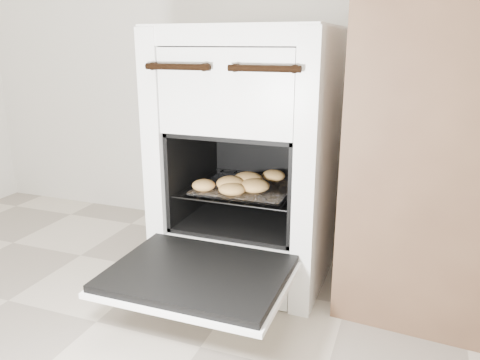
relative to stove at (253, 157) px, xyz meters
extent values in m
cube|color=white|center=(0.00, 0.01, 0.01)|extent=(0.54, 0.57, 0.82)
cylinder|color=black|center=(-0.13, -0.29, 0.31)|extent=(0.20, 0.02, 0.02)
cylinder|color=black|center=(0.13, -0.29, 0.31)|extent=(0.20, 0.02, 0.02)
cube|color=black|center=(0.00, -0.45, -0.22)|extent=(0.46, 0.36, 0.02)
cube|color=white|center=(0.00, -0.45, -0.23)|extent=(0.48, 0.38, 0.01)
cylinder|color=black|center=(-0.19, -0.06, -0.09)|extent=(0.01, 0.38, 0.01)
cylinder|color=black|center=(0.19, -0.06, -0.09)|extent=(0.01, 0.38, 0.01)
cylinder|color=black|center=(0.00, -0.24, -0.09)|extent=(0.38, 0.01, 0.01)
cylinder|color=black|center=(0.00, 0.12, -0.09)|extent=(0.38, 0.01, 0.01)
cylinder|color=black|center=(-0.16, -0.06, -0.09)|extent=(0.01, 0.36, 0.01)
cylinder|color=black|center=(-0.11, -0.06, -0.09)|extent=(0.01, 0.36, 0.01)
cylinder|color=black|center=(-0.05, -0.06, -0.09)|extent=(0.01, 0.36, 0.01)
cylinder|color=black|center=(0.00, -0.06, -0.09)|extent=(0.01, 0.36, 0.01)
cylinder|color=black|center=(0.05, -0.06, -0.09)|extent=(0.01, 0.36, 0.01)
cylinder|color=black|center=(0.11, -0.06, -0.09)|extent=(0.01, 0.36, 0.01)
cylinder|color=black|center=(0.16, -0.06, -0.09)|extent=(0.01, 0.36, 0.01)
cube|color=white|center=(0.00, -0.08, -0.09)|extent=(0.30, 0.27, 0.01)
ellipsoid|color=#E3A65A|center=(-0.11, -0.17, -0.06)|extent=(0.10, 0.10, 0.04)
ellipsoid|color=#E3A65A|center=(-0.03, -0.13, -0.06)|extent=(0.11, 0.11, 0.05)
ellipsoid|color=#E3A65A|center=(-0.01, -0.17, -0.06)|extent=(0.12, 0.12, 0.04)
ellipsoid|color=#E3A65A|center=(0.01, -0.07, -0.06)|extent=(0.11, 0.11, 0.05)
ellipsoid|color=#E3A65A|center=(0.07, 0.02, -0.06)|extent=(0.11, 0.11, 0.04)
ellipsoid|color=#E3A65A|center=(0.05, -0.12, -0.06)|extent=(0.13, 0.13, 0.04)
camera|label=1|loc=(0.50, -1.47, 0.38)|focal=35.00mm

